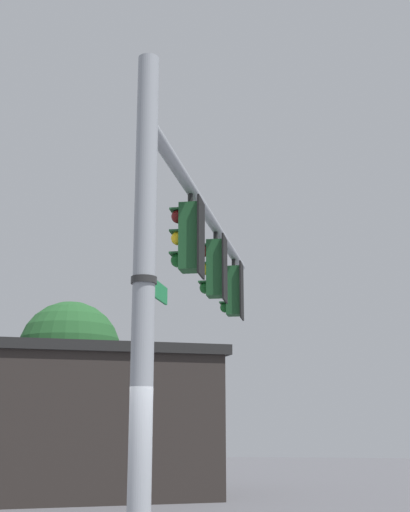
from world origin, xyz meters
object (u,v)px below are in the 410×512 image
object	(u,v)px
traffic_light_mid_inner	(214,269)
traffic_light_mid_outer	(233,291)
traffic_light_nearest_pole	(189,237)
street_name_sign	(150,285)

from	to	relation	value
traffic_light_mid_inner	traffic_light_mid_outer	world-z (taller)	same
traffic_light_nearest_pole	street_name_sign	xyz separation A→B (m)	(-2.18, 0.04, -1.18)
street_name_sign	traffic_light_mid_outer	bearing A→B (deg)	-1.54
traffic_light_mid_outer	street_name_sign	bearing A→B (deg)	178.46
traffic_light_nearest_pole	traffic_light_mid_inner	distance (m)	2.19
traffic_light_nearest_pole	traffic_light_mid_inner	bearing A→B (deg)	-1.72
traffic_light_mid_outer	traffic_light_nearest_pole	bearing A→B (deg)	178.28
traffic_light_mid_inner	street_name_sign	world-z (taller)	traffic_light_mid_inner
traffic_light_nearest_pole	street_name_sign	world-z (taller)	traffic_light_nearest_pole
traffic_light_nearest_pole	street_name_sign	size ratio (longest dim) A/B	1.10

